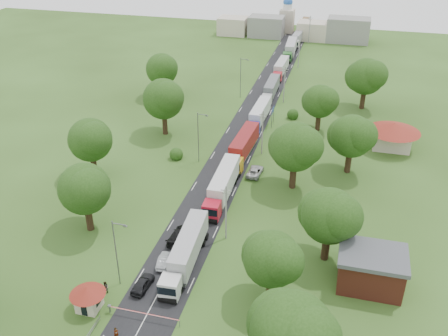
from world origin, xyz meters
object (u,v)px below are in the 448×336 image
(boom_barrier, at_px, (133,312))
(truck_0, at_px, (186,251))
(guard_booth, at_px, (88,295))
(car_lane_mid, at_px, (164,261))
(info_sign, at_px, (273,113))
(car_lane_front, at_px, (143,284))
(pedestrian_near, at_px, (116,333))

(boom_barrier, xyz_separation_m, truck_0, (3.11, 10.96, 1.36))
(guard_booth, xyz_separation_m, car_lane_mid, (5.93, 10.10, -1.50))
(info_sign, bearing_deg, boom_barrier, -96.24)
(car_lane_front, bearing_deg, car_lane_mid, -96.86)
(car_lane_front, distance_m, pedestrian_near, 8.51)
(info_sign, bearing_deg, pedestrian_near, -96.43)
(guard_booth, bearing_deg, car_lane_front, 45.41)
(guard_booth, bearing_deg, info_sign, 78.32)
(boom_barrier, distance_m, car_lane_mid, 10.10)
(boom_barrier, xyz_separation_m, car_lane_front, (-0.91, 5.00, -0.15))
(guard_booth, relative_size, info_sign, 1.07)
(guard_booth, bearing_deg, pedestrian_near, -33.73)
(guard_booth, relative_size, truck_0, 0.29)
(boom_barrier, height_order, guard_booth, guard_booth)
(guard_booth, bearing_deg, car_lane_mid, 59.58)
(car_lane_front, distance_m, car_lane_mid, 5.20)
(info_sign, relative_size, pedestrian_near, 2.63)
(boom_barrier, bearing_deg, guard_booth, -179.99)
(info_sign, xyz_separation_m, car_lane_front, (-7.47, -55.00, -2.26))
(truck_0, distance_m, car_lane_front, 7.35)
(guard_booth, height_order, car_lane_front, guard_booth)
(boom_barrier, bearing_deg, car_lane_front, 100.34)
(boom_barrier, distance_m, info_sign, 60.39)
(boom_barrier, bearing_deg, car_lane_mid, 89.49)
(truck_0, bearing_deg, boom_barrier, -105.85)
(boom_barrier, height_order, pedestrian_near, pedestrian_near)
(boom_barrier, relative_size, info_sign, 2.25)
(car_lane_front, relative_size, car_lane_mid, 1.08)
(info_sign, height_order, truck_0, truck_0)
(pedestrian_near, bearing_deg, boom_barrier, 37.04)
(car_lane_mid, bearing_deg, car_lane_front, 71.91)
(boom_barrier, height_order, info_sign, info_sign)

